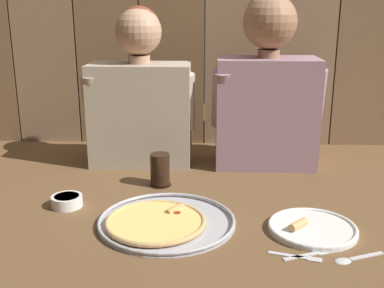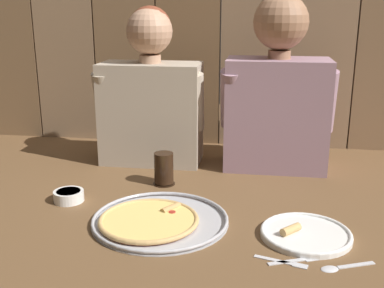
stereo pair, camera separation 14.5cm
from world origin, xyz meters
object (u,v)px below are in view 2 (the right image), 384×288
object	(u,v)px
diner_left	(151,94)
dinner_plate	(306,234)
drinking_glass	(164,169)
diner_right	(278,88)
dipping_bowl	(69,195)
pizza_tray	(156,220)

from	to	relation	value
diner_left	dinner_plate	bearing A→B (deg)	-45.99
drinking_glass	diner_left	bearing A→B (deg)	111.71
diner_left	diner_right	size ratio (longest dim) A/B	0.92
diner_right	diner_left	bearing A→B (deg)	-179.90
dipping_bowl	diner_left	bearing A→B (deg)	68.39
pizza_tray	diner_left	bearing A→B (deg)	103.85
pizza_tray	dinner_plate	size ratio (longest dim) A/B	1.61
pizza_tray	diner_right	xyz separation A→B (m)	(0.34, 0.54, 0.29)
drinking_glass	diner_right	size ratio (longest dim) A/B	0.17
drinking_glass	diner_left	distance (m)	0.33
dipping_bowl	dinner_plate	bearing A→B (deg)	-10.74
dipping_bowl	diner_left	size ratio (longest dim) A/B	0.16
dipping_bowl	diner_right	bearing A→B (deg)	33.78
dinner_plate	diner_right	world-z (taller)	diner_right
diner_left	dipping_bowl	bearing A→B (deg)	-111.61
diner_right	dipping_bowl	bearing A→B (deg)	-146.22
drinking_glass	dipping_bowl	bearing A→B (deg)	-144.75
drinking_glass	diner_right	distance (m)	0.51
dinner_plate	pizza_tray	bearing A→B (deg)	176.72
dinner_plate	drinking_glass	world-z (taller)	drinking_glass
drinking_glass	dinner_plate	bearing A→B (deg)	-35.75
pizza_tray	diner_left	distance (m)	0.61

